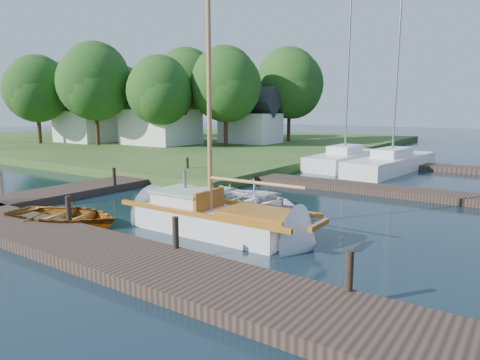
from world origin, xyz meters
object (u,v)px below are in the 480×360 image
Objects in this scene: tree_2 at (160,91)px; tree_6 at (58,92)px; mooring_post_5 at (187,165)px; dinghy at (64,213)px; tree_0 at (37,89)px; tree_1 at (95,82)px; tree_7 at (290,84)px; tree_3 at (226,85)px; tender_b at (256,190)px; marina_boat_1 at (392,162)px; sailboat at (220,222)px; tree_4 at (187,83)px; house_c at (251,121)px; mooring_post_4 at (114,176)px; mooring_post_3 at (349,271)px; mooring_post_1 at (68,209)px; tender_a at (221,190)px; tree_5 at (122,94)px; house_b at (88,119)px; tender_c at (259,198)px; marina_boat_0 at (345,158)px; mooring_post_2 at (176,232)px; house_a at (161,117)px.

tree_6 reaches higher than tree_2.
dinghy is at bearing -71.42° from mooring_post_5.
tree_1 is (6.00, 2.00, 0.56)m from tree_0.
mooring_post_5 is at bearing -76.64° from tree_7.
tender_b is at bearing -50.29° from tree_3.
marina_boat_1 is 26.30m from tree_1.
tree_4 is at bearing 132.49° from sailboat.
mooring_post_5 is at bearing -67.62° from house_c.
tender_b is at bearing 177.04° from marina_boat_1.
house_c is 5.10m from tree_3.
mooring_post_4 is 16.28m from marina_boat_1.
mooring_post_3 is 9.07m from tender_b.
mooring_post_1 is 6.64m from tender_a.
mooring_post_4 is 0.10× the size of tree_5.
sailboat is (-5.01, 2.50, -0.36)m from mooring_post_3.
tree_1 is 0.98× the size of tree_7.
house_b is 0.66× the size of tree_3.
tree_5 is at bearing 68.49° from tender_c.
tender_b reaches higher than mooring_post_5.
tree_2 is 18.12m from tree_6.
tender_c is (7.12, 1.09, -0.34)m from mooring_post_4.
tender_c is at bearing -22.50° from tree_6.
sailboat is 16.30m from marina_boat_1.
mooring_post_5 is 10.96m from sailboat.
mooring_post_1 is 0.08× the size of sailboat.
tree_4 reaches higher than tender_a.
tender_b is 0.64m from tender_c.
tree_6 reaches higher than mooring_post_1.
marina_boat_1 is at bearing -41.93° from tree_7.
tree_4 is at bearing 69.96° from marina_boat_0.
tender_b is at bearing 105.29° from mooring_post_2.
mooring_post_4 is at bearing -90.00° from mooring_post_5.
marina_boat_1 is 1.33× the size of tree_5.
tree_7 is (-13.50, 31.05, 5.50)m from mooring_post_2.
mooring_post_2 is at bearing -60.14° from house_c.
marina_boat_0 is 1.86× the size of house_a.
tree_3 reaches higher than dinghy.
house_b is (-24.26, 18.70, 2.37)m from dinghy.
tender_b reaches higher than mooring_post_3.
marina_boat_1 is 32.26m from tree_0.
tender_c is 39.45m from tree_6.
tree_3 is at bearing -26.57° from tree_4.
tree_5 reaches higher than tender_b.
house_c reaches higher than mooring_post_5.
tree_5 is 7.21m from tree_6.
mooring_post_1 is 10.77m from mooring_post_5.
tree_0 reaches higher than mooring_post_5.
mooring_post_3 is 0.14× the size of house_b.
marina_boat_1 is 1.30× the size of tree_0.
tree_5 is at bearing 108.28° from house_b.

